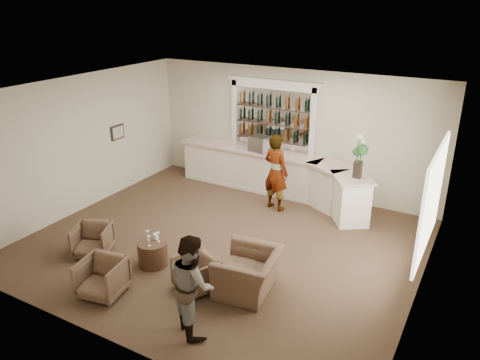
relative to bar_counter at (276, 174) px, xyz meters
name	(u,v)px	position (x,y,z in m)	size (l,w,h in m)	color
ground	(223,243)	(0.16, -3.00, -0.57)	(8.00, 8.00, 0.00)	brown
room_shell	(246,132)	(0.33, -2.29, 1.77)	(8.04, 7.02, 3.32)	beige
bar_counter	(276,174)	(0.00, 0.00, 0.00)	(5.72, 1.80, 1.14)	white
back_bar_alcove	(273,116)	(-0.34, 0.41, 1.46)	(2.64, 0.25, 3.00)	white
cocktail_table	(153,253)	(-0.61, -4.41, -0.32)	(0.60, 0.60, 0.50)	#4D2F21
sommelier	(276,172)	(0.37, -0.82, 0.40)	(0.71, 0.46, 1.94)	gray
guest	(192,284)	(1.20, -5.61, 0.27)	(0.82, 0.64, 1.68)	gray
armchair_left	(93,240)	(-1.94, -4.71, -0.24)	(0.71, 0.73, 0.67)	brown
armchair_center	(102,277)	(-0.74, -5.64, -0.22)	(0.75, 0.77, 0.70)	brown
armchair_right	(196,274)	(0.62, -4.69, -0.25)	(0.69, 0.71, 0.65)	brown
armchair_far	(248,273)	(1.47, -4.27, -0.19)	(1.18, 1.03, 0.77)	brown
espresso_machine	(259,144)	(-0.49, -0.03, 0.78)	(0.49, 0.41, 0.43)	#ACADB1
flower_vase	(359,153)	(2.31, -0.61, 1.14)	(0.27, 0.27, 1.02)	black
wine_glass_bar_left	(292,152)	(0.41, 0.07, 0.67)	(0.07, 0.07, 0.21)	white
wine_glass_bar_right	(247,145)	(-0.89, 0.04, 0.67)	(0.07, 0.07, 0.21)	white
wine_glass_tbl_a	(148,235)	(-0.73, -4.38, 0.03)	(0.07, 0.07, 0.21)	white
wine_glass_tbl_b	(158,237)	(-0.51, -4.33, 0.03)	(0.07, 0.07, 0.21)	white
wine_glass_tbl_c	(149,241)	(-0.57, -4.54, 0.03)	(0.07, 0.07, 0.21)	white
napkin_holder	(156,236)	(-0.63, -4.27, -0.01)	(0.08, 0.08, 0.12)	white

